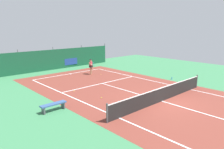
{
  "coord_description": "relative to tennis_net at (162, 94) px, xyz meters",
  "views": [
    {
      "loc": [
        -11.9,
        -7.85,
        4.97
      ],
      "look_at": [
        0.48,
        5.57,
        0.9
      ],
      "focal_mm": 34.04,
      "sensor_mm": 36.0,
      "label": 1
    }
  ],
  "objects": [
    {
      "name": "tennis_ball_midcourt",
      "position": [
        2.28,
        9.28,
        -0.48
      ],
      "size": [
        0.07,
        0.07,
        0.07
      ],
      "primitive_type": "sphere",
      "color": "#CCDB33",
      "rests_on": "ground"
    },
    {
      "name": "tennis_ball_near_player",
      "position": [
        -2.65,
        3.31,
        -0.48
      ],
      "size": [
        0.07,
        0.07,
        0.07
      ],
      "primitive_type": "sphere",
      "color": "#CCDB33",
      "rests_on": "ground"
    },
    {
      "name": "tennis_player",
      "position": [
        1.6,
        10.12,
        0.45
      ],
      "size": [
        0.56,
        0.83,
        1.64
      ],
      "rotation": [
        0.0,
        0.0,
        3.64
      ],
      "color": "#9E7051",
      "rests_on": "ground"
    },
    {
      "name": "back_fence",
      "position": [
        -0.0,
        15.83,
        0.16
      ],
      "size": [
        16.3,
        0.98,
        2.7
      ],
      "color": "#14472D",
      "rests_on": "ground"
    },
    {
      "name": "ground_plane",
      "position": [
        0.0,
        0.0,
        -0.51
      ],
      "size": [
        36.0,
        36.0,
        0.0
      ],
      "primitive_type": "plane",
      "color": "#387A4C"
    },
    {
      "name": "tennis_net",
      "position": [
        0.0,
        0.0,
        0.0
      ],
      "size": [
        10.12,
        0.1,
        1.1
      ],
      "color": "black",
      "rests_on": "ground"
    },
    {
      "name": "parked_car",
      "position": [
        2.4,
        17.36,
        0.33
      ],
      "size": [
        2.11,
        4.25,
        1.68
      ],
      "rotation": [
        0.0,
        0.0,
        -0.03
      ],
      "color": "navy",
      "rests_on": "ground"
    },
    {
      "name": "water_bottle",
      "position": [
        5.99,
        2.94,
        -0.39
      ],
      "size": [
        0.08,
        0.08,
        0.24
      ],
      "primitive_type": "cylinder",
      "color": "#338CD8",
      "rests_on": "ground"
    },
    {
      "name": "courtside_bench",
      "position": [
        -6.31,
        3.43,
        -0.14
      ],
      "size": [
        1.6,
        0.4,
        0.49
      ],
      "color": "#335184",
      "rests_on": "ground"
    },
    {
      "name": "court_surface",
      "position": [
        0.0,
        0.0,
        -0.51
      ],
      "size": [
        11.02,
        26.6,
        0.01
      ],
      "color": "brown",
      "rests_on": "ground"
    },
    {
      "name": "tennis_ball_by_sideline",
      "position": [
        -3.18,
        6.05,
        -0.48
      ],
      "size": [
        0.07,
        0.07,
        0.07
      ],
      "primitive_type": "sphere",
      "color": "#CCDB33",
      "rests_on": "ground"
    }
  ]
}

